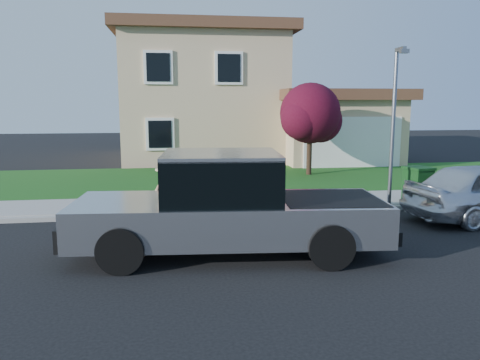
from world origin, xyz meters
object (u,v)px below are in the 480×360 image
pickup_truck (228,207)px  street_lamp (394,120)px  ornamental_tree (311,116)px  trash_bin (418,184)px  woman (165,203)px

pickup_truck → street_lamp: bearing=36.6°
ornamental_tree → trash_bin: 6.46m
pickup_truck → woman: (-1.25, 1.37, -0.15)m
street_lamp → pickup_truck: bearing=-146.0°
trash_bin → ornamental_tree: bearing=91.8°
pickup_truck → trash_bin: 6.89m
pickup_truck → ornamental_tree: ornamental_tree is taller
ornamental_tree → trash_bin: (1.45, -6.03, -1.81)m
ornamental_tree → pickup_truck: bearing=-115.3°
pickup_truck → street_lamp: (4.92, 3.08, 1.58)m
trash_bin → street_lamp: (-1.03, -0.40, 1.86)m
ornamental_tree → trash_bin: bearing=-76.4°
woman → trash_bin: (7.20, 2.11, -0.13)m
trash_bin → street_lamp: size_ratio=0.23×
trash_bin → woman: bearing=-175.4°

